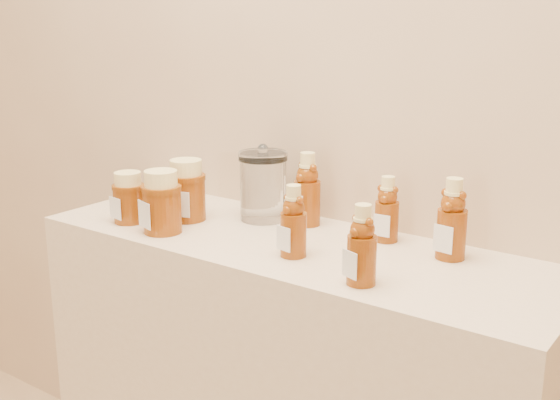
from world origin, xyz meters
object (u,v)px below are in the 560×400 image
Objects in this scene: bear_bottle_back_left at (307,184)px; honey_jar_left at (129,197)px; glass_canister at (263,183)px; bear_bottle_front_left at (293,216)px.

honey_jar_left is at bearing -131.20° from bear_bottle_back_left.
glass_canister reaches higher than honey_jar_left.
bear_bottle_front_left is at bearing 13.51° from honey_jar_left.
bear_bottle_back_left is at bearing 13.06° from glass_canister.
bear_bottle_back_left is at bearing 127.14° from bear_bottle_front_left.
glass_canister is (0.25, 0.20, 0.03)m from honey_jar_left.
bear_bottle_back_left is 0.43m from honey_jar_left.
bear_bottle_front_left is at bearing -47.76° from bear_bottle_back_left.
honey_jar_left is 0.32m from glass_canister.
glass_canister is at bearing 151.06° from bear_bottle_front_left.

